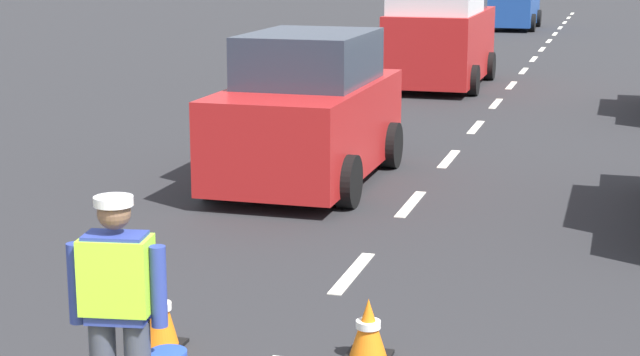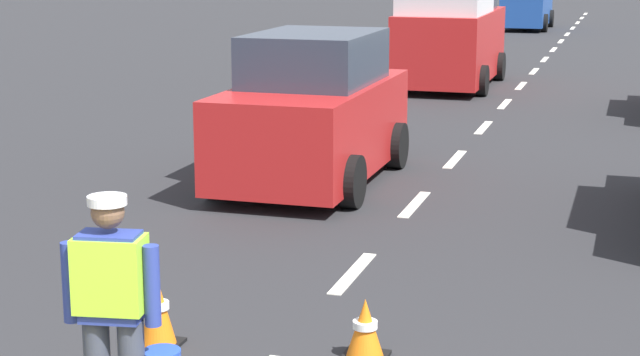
# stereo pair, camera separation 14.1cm
# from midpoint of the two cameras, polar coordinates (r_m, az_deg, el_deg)

# --- Properties ---
(ground_plane) EXTENTS (96.00, 96.00, 0.00)m
(ground_plane) POSITION_cam_midpoint_polar(r_m,az_deg,el_deg) (25.47, 10.27, 5.05)
(ground_plane) COLOR #28282B
(lane_center_line) EXTENTS (0.14, 46.40, 0.01)m
(lane_center_line) POSITION_cam_midpoint_polar(r_m,az_deg,el_deg) (29.62, 11.15, 6.06)
(lane_center_line) COLOR silver
(lane_center_line) RESTS_ON ground
(road_worker) EXTENTS (0.74, 0.45, 1.67)m
(road_worker) POSITION_cam_midpoint_polar(r_m,az_deg,el_deg) (7.13, -11.28, -6.77)
(road_worker) COLOR #383D4C
(road_worker) RESTS_ON ground
(traffic_cone_near) EXTENTS (0.36, 0.36, 0.62)m
(traffic_cone_near) POSITION_cam_midpoint_polar(r_m,az_deg,el_deg) (8.80, -9.17, -7.19)
(traffic_cone_near) COLOR black
(traffic_cone_near) RESTS_ON ground
(traffic_cone_far) EXTENTS (0.36, 0.36, 0.51)m
(traffic_cone_far) POSITION_cam_midpoint_polar(r_m,az_deg,el_deg) (8.48, 2.16, -8.22)
(traffic_cone_far) COLOR black
(traffic_cone_far) RESTS_ON ground
(delivery_truck) EXTENTS (2.16, 4.60, 3.54)m
(delivery_truck) POSITION_cam_midpoint_polar(r_m,az_deg,el_deg) (24.53, 6.39, 8.67)
(delivery_truck) COLOR red
(delivery_truck) RESTS_ON ground
(car_oncoming_lead) EXTENTS (2.05, 4.08, 2.08)m
(car_oncoming_lead) POSITION_cam_midpoint_polar(r_m,az_deg,el_deg) (14.55, -0.92, 3.52)
(car_oncoming_lead) COLOR red
(car_oncoming_lead) RESTS_ON ground
(car_oncoming_third) EXTENTS (1.87, 4.21, 2.16)m
(car_oncoming_third) POSITION_cam_midpoint_polar(r_m,az_deg,el_deg) (42.23, 10.44, 9.34)
(car_oncoming_third) COLOR #1E4799
(car_oncoming_third) RESTS_ON ground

